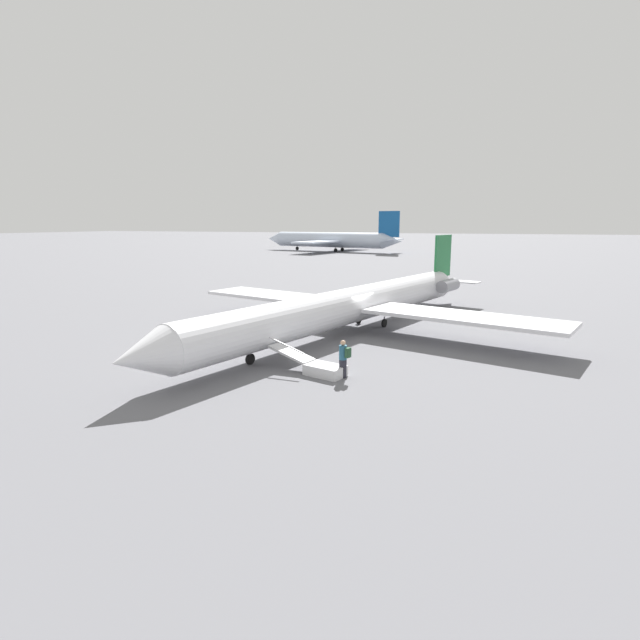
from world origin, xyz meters
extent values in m
plane|color=slate|center=(0.00, 0.00, 0.00)|extent=(600.00, 600.00, 0.00)
cylinder|color=silver|center=(0.00, 0.00, 1.74)|extent=(27.42, 9.54, 2.24)
cone|color=silver|center=(14.60, -4.02, 1.74)|extent=(2.96, 2.77, 2.20)
cone|color=silver|center=(-14.82, 4.07, 1.74)|extent=(3.39, 2.89, 2.20)
cube|color=#1E6B38|center=(-14.26, 3.92, 4.09)|extent=(3.07, 1.01, 3.59)
cube|color=silver|center=(-14.56, 4.00, 1.96)|extent=(2.96, 6.41, 0.11)
cube|color=silver|center=(0.50, 7.08, 1.57)|extent=(6.56, 12.22, 0.22)
cube|color=silver|center=(-3.19, -6.35, 1.57)|extent=(6.56, 12.22, 0.22)
cylinder|color=gray|center=(-11.44, 4.78, 1.91)|extent=(2.86, 1.69, 1.01)
cylinder|color=gray|center=(-12.28, 1.74, 1.91)|extent=(2.86, 1.69, 1.01)
cylinder|color=black|center=(8.72, -2.40, 0.28)|extent=(0.57, 0.28, 0.55)
cylinder|color=gray|center=(8.72, -2.40, 0.64)|extent=(0.10, 0.10, 0.17)
cylinder|color=black|center=(-2.42, 1.71, 0.28)|extent=(0.57, 0.28, 0.55)
cylinder|color=gray|center=(-2.42, 1.71, 0.64)|extent=(0.10, 0.10, 0.17)
cylinder|color=black|center=(-2.95, -0.24, 0.28)|extent=(0.57, 0.28, 0.55)
cylinder|color=gray|center=(-2.95, -0.24, 0.64)|extent=(0.10, 0.10, 0.17)
cylinder|color=silver|center=(-85.60, -32.08, 2.79)|extent=(9.19, 28.95, 3.60)
cone|color=silver|center=(-88.82, -48.14, 2.79)|extent=(4.23, 4.57, 3.53)
cone|color=silver|center=(-82.31, -15.67, 2.79)|extent=(4.38, 5.28, 3.53)
cube|color=#145193|center=(-82.49, -16.58, 6.57)|extent=(1.27, 4.99, 5.76)
cube|color=silver|center=(-82.39, -16.09, 3.15)|extent=(10.30, 4.10, 0.18)
cube|color=silver|center=(-77.62, -32.21, 2.52)|extent=(12.99, 8.02, 0.36)
cube|color=silver|center=(-93.01, -29.13, 2.52)|extent=(12.99, 8.02, 0.36)
cylinder|color=black|center=(-87.44, -41.26, 0.45)|extent=(0.39, 0.92, 0.89)
cylinder|color=#4C4C51|center=(-87.44, -41.26, 1.03)|extent=(0.16, 0.16, 0.28)
cylinder|color=black|center=(-83.45, -29.58, 0.45)|extent=(0.39, 0.92, 0.89)
cylinder|color=#4C4C51|center=(-83.45, -29.58, 1.03)|extent=(0.16, 0.16, 0.28)
cylinder|color=black|center=(-86.62, -28.94, 0.45)|extent=(0.39, 0.92, 0.89)
cylinder|color=#4C4C51|center=(-86.62, -28.94, 1.03)|extent=(0.16, 0.16, 0.28)
cube|color=silver|center=(9.13, 1.71, 0.25)|extent=(1.54, 2.03, 0.50)
cube|color=silver|center=(8.60, -0.22, 0.75)|extent=(1.46, 2.39, 0.63)
cube|color=silver|center=(9.03, -0.34, 1.25)|extent=(0.64, 2.15, 0.57)
cube|color=#23232D|center=(9.11, 2.56, 0.42)|extent=(0.27, 0.32, 0.85)
cylinder|color=#265972|center=(9.11, 2.56, 1.18)|extent=(0.36, 0.36, 0.65)
sphere|color=tan|center=(9.11, 2.56, 1.62)|extent=(0.24, 0.24, 0.24)
cube|color=#23472D|center=(9.18, 2.82, 1.21)|extent=(0.32, 0.25, 0.44)
camera|label=1|loc=(29.80, 9.28, 6.92)|focal=28.00mm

